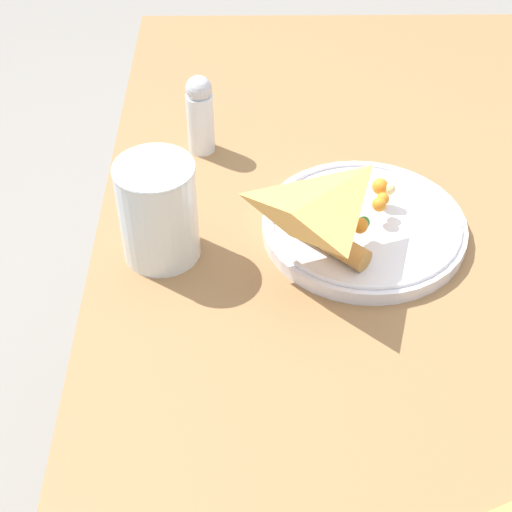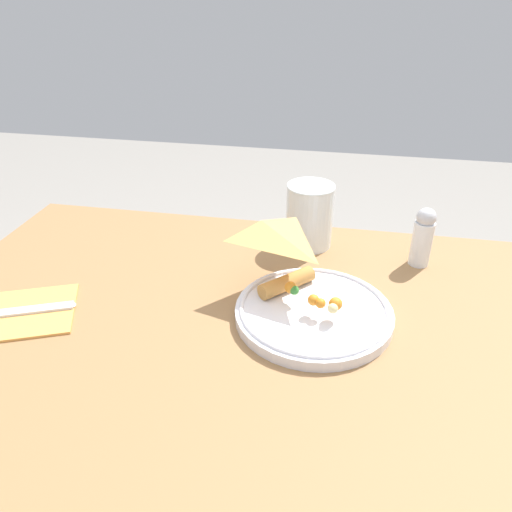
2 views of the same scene
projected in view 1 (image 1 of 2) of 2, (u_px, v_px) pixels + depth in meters
The scene contains 4 objects.
dining_table at pixel (380, 324), 0.93m from camera, with size 1.12×0.65×0.72m.
plate_pizza at pixel (364, 223), 0.86m from camera, with size 0.22×0.22×0.05m.
milk_glass at pixel (158, 211), 0.81m from camera, with size 0.08×0.08×0.11m.
salt_shaker at pixel (200, 114), 0.95m from camera, with size 0.03×0.03×0.10m.
Camera 1 is at (-0.62, 0.15, 1.30)m, focal length 55.00 mm.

